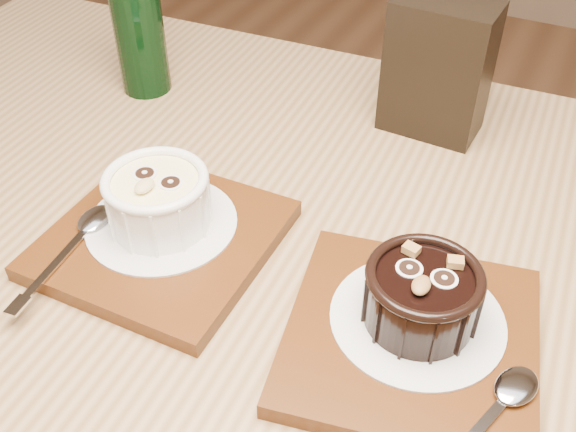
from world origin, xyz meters
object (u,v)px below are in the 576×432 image
at_px(green_bottle, 138,23).
at_px(table, 296,360).
at_px(ramekin_white, 158,198).
at_px(ramekin_dark, 422,294).
at_px(condiment_stand, 438,68).
at_px(tray_left, 162,239).
at_px(tray_right, 410,339).

bearing_deg(green_bottle, table, -35.80).
bearing_deg(ramekin_white, ramekin_dark, 0.68).
bearing_deg(table, green_bottle, 144.20).
xyz_separation_m(ramekin_white, condiment_stand, (0.16, 0.27, 0.03)).
height_order(tray_left, green_bottle, green_bottle).
relative_size(table, condiment_stand, 8.82).
bearing_deg(ramekin_white, condiment_stand, 62.10).
relative_size(tray_left, ramekin_white, 2.03).
height_order(tray_left, tray_right, same).
relative_size(table, ramekin_white, 13.94).
bearing_deg(green_bottle, tray_right, -29.71).
height_order(condiment_stand, green_bottle, green_bottle).
relative_size(tray_left, condiment_stand, 1.29).
distance_m(ramekin_dark, green_bottle, 0.45).
xyz_separation_m(condiment_stand, green_bottle, (-0.32, -0.06, 0.01)).
xyz_separation_m(tray_right, condiment_stand, (-0.08, 0.29, 0.06)).
relative_size(condiment_stand, green_bottle, 0.68).
bearing_deg(tray_right, tray_left, 177.76).
bearing_deg(tray_left, condiment_stand, 61.87).
distance_m(tray_left, ramekin_white, 0.04).
xyz_separation_m(table, tray_left, (-0.13, -0.00, 0.10)).
bearing_deg(ramekin_dark, ramekin_white, 176.34).
bearing_deg(ramekin_dark, table, 178.30).
relative_size(tray_left, green_bottle, 0.87).
bearing_deg(tray_right, green_bottle, 150.29).
distance_m(tray_right, green_bottle, 0.46).
height_order(table, tray_left, tray_left).
relative_size(ramekin_white, tray_right, 0.49).
xyz_separation_m(ramekin_dark, green_bottle, (-0.39, 0.21, 0.04)).
distance_m(ramekin_white, condiment_stand, 0.31).
xyz_separation_m(ramekin_dark, condiment_stand, (-0.08, 0.28, 0.03)).
relative_size(tray_right, ramekin_dark, 2.12).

